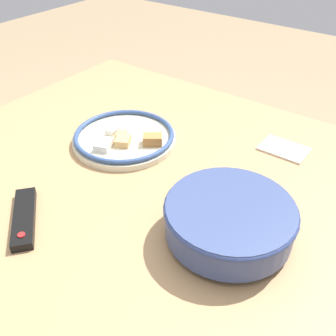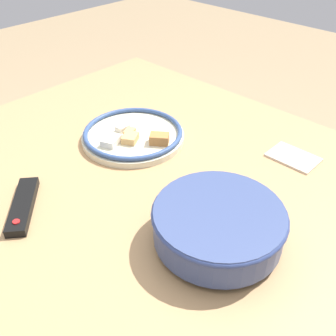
# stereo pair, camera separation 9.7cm
# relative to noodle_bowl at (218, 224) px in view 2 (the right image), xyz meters

# --- Properties ---
(ground_plane) EXTENTS (8.00, 8.00, 0.00)m
(ground_plane) POSITION_rel_noodle_bowl_xyz_m (0.28, -0.08, -0.82)
(ground_plane) COLOR #9E8460
(dining_table) EXTENTS (1.28, 1.08, 0.77)m
(dining_table) POSITION_rel_noodle_bowl_xyz_m (0.28, -0.08, -0.13)
(dining_table) COLOR tan
(dining_table) RESTS_ON ground_plane
(noodle_bowl) EXTENTS (0.28, 0.28, 0.09)m
(noodle_bowl) POSITION_rel_noodle_bowl_xyz_m (0.00, 0.00, 0.00)
(noodle_bowl) COLOR #384775
(noodle_bowl) RESTS_ON dining_table
(food_plate) EXTENTS (0.30, 0.30, 0.05)m
(food_plate) POSITION_rel_noodle_bowl_xyz_m (0.43, -0.15, -0.04)
(food_plate) COLOR beige
(food_plate) RESTS_ON dining_table
(tv_remote) EXTENTS (0.17, 0.16, 0.02)m
(tv_remote) POSITION_rel_noodle_bowl_xyz_m (0.39, 0.23, -0.04)
(tv_remote) COLOR black
(tv_remote) RESTS_ON dining_table
(folded_napkin) EXTENTS (0.13, 0.09, 0.01)m
(folded_napkin) POSITION_rel_noodle_bowl_xyz_m (0.04, -0.39, -0.05)
(folded_napkin) COLOR beige
(folded_napkin) RESTS_ON dining_table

